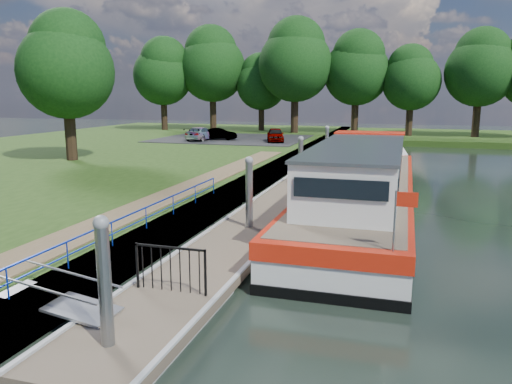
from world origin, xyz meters
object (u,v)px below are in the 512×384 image
(car_b, at_px, (219,134))
(car_c, at_px, (201,134))
(car_a, at_px, (275,135))
(barge, at_px, (364,187))
(pontoon, at_px, (279,206))

(car_b, xyz_separation_m, car_c, (-1.51, -0.79, 0.07))
(car_c, bearing_deg, car_a, -172.27)
(barge, relative_size, car_c, 5.03)
(barge, relative_size, car_b, 6.39)
(car_a, relative_size, car_b, 1.10)
(barge, bearing_deg, pontoon, -166.50)
(pontoon, bearing_deg, car_b, 116.83)
(car_b, distance_m, car_c, 1.71)
(pontoon, xyz_separation_m, car_c, (-13.18, 22.28, 1.26))
(car_a, bearing_deg, barge, -82.50)
(pontoon, height_order, car_b, car_b)
(car_a, bearing_deg, pontoon, -91.36)
(car_c, bearing_deg, pontoon, 123.87)
(car_c, bearing_deg, barge, 131.34)
(barge, bearing_deg, car_c, 128.07)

